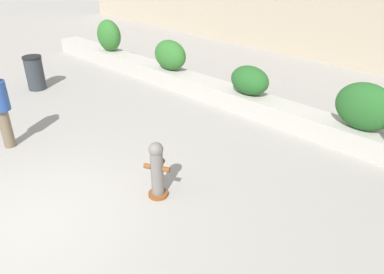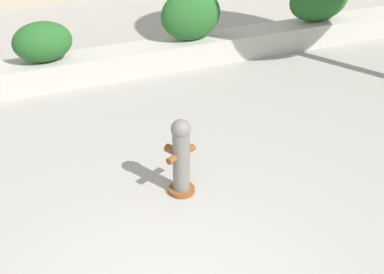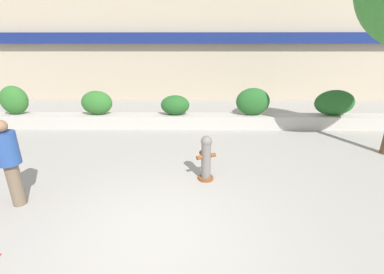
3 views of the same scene
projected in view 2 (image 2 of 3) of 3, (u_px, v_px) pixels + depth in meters
planter_wall_low at (51, 73)px, 9.91m from camera, size 18.00×0.70×0.50m
hedge_bush_2 at (42, 42)px, 9.58m from camera, size 1.07×0.70×0.74m
hedge_bush_3 at (191, 15)px, 10.50m from camera, size 1.25×0.67×1.01m
hedge_bush_4 at (319, 0)px, 11.55m from camera, size 1.48×0.57×0.95m
fire_hydrant at (181, 156)px, 6.83m from camera, size 0.47×0.48×1.08m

